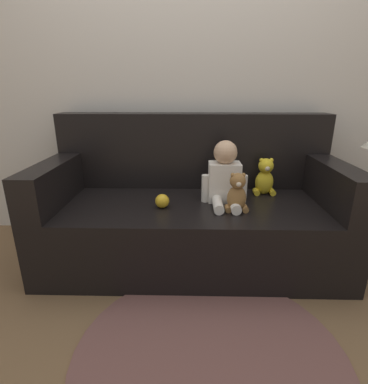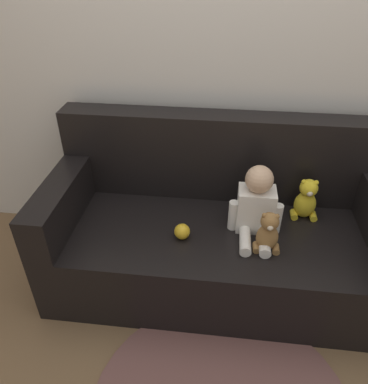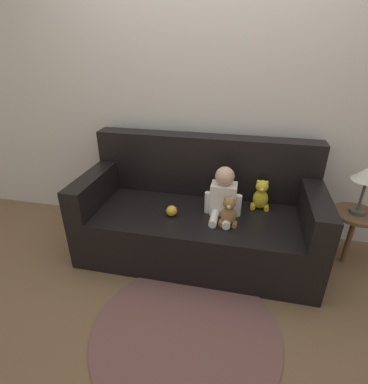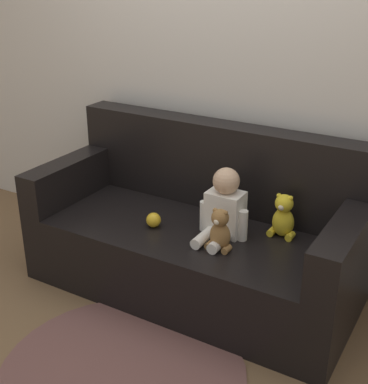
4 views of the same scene
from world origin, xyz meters
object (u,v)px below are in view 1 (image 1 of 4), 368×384
(person_baby, at_px, (225,177))
(toy_ball, at_px, (162,201))
(plush_toy_side, at_px, (265,177))
(couch, at_px, (192,210))
(teddy_bear_brown, at_px, (237,193))

(person_baby, height_order, toy_ball, person_baby)
(plush_toy_side, relative_size, toy_ball, 2.95)
(couch, bearing_deg, toy_ball, -134.12)
(couch, distance_m, person_baby, 0.33)
(couch, distance_m, plush_toy_side, 0.54)
(teddy_bear_brown, xyz_separation_m, plush_toy_side, (0.23, 0.31, 0.01))
(teddy_bear_brown, height_order, plush_toy_side, plush_toy_side)
(plush_toy_side, bearing_deg, couch, -170.86)
(person_baby, relative_size, teddy_bear_brown, 1.67)
(teddy_bear_brown, bearing_deg, person_baby, 110.29)
(teddy_bear_brown, xyz_separation_m, toy_ball, (-0.45, 0.04, -0.07))
(couch, xyz_separation_m, teddy_bear_brown, (0.26, -0.23, 0.20))
(person_baby, height_order, teddy_bear_brown, person_baby)
(teddy_bear_brown, relative_size, plush_toy_side, 0.93)
(couch, relative_size, person_baby, 4.88)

